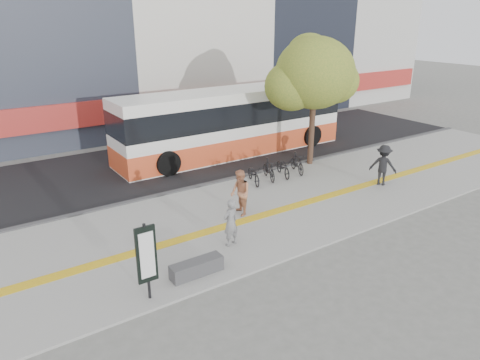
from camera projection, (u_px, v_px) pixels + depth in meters
ground at (247, 237)px, 15.34m from camera, size 120.00×120.00×0.00m
sidewalk at (223, 221)px, 16.49m from camera, size 40.00×7.00×0.08m
tactile_strip at (231, 225)px, 16.09m from camera, size 40.00×0.45×0.01m
street at (144, 167)px, 22.32m from camera, size 40.00×8.00×0.06m
curb at (180, 191)px, 19.20m from camera, size 40.00×0.25×0.14m
bench at (197, 268)px, 12.94m from camera, size 1.60×0.45×0.45m
signboard at (147, 256)px, 11.49m from camera, size 0.55×0.10×2.20m
street_tree at (313, 75)px, 21.27m from camera, size 4.40×3.80×6.31m
bus at (233, 124)px, 23.98m from camera, size 12.99×3.08×3.46m
bicycle_row at (276, 168)px, 20.58m from camera, size 3.55×1.73×0.95m
seated_woman at (231, 222)px, 14.43m from camera, size 0.65×0.50×1.61m
pedestrian_tan at (240, 193)px, 16.63m from camera, size 0.79×0.95×1.75m
pedestrian_dark at (383, 165)px, 19.59m from camera, size 1.19×1.36×1.82m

